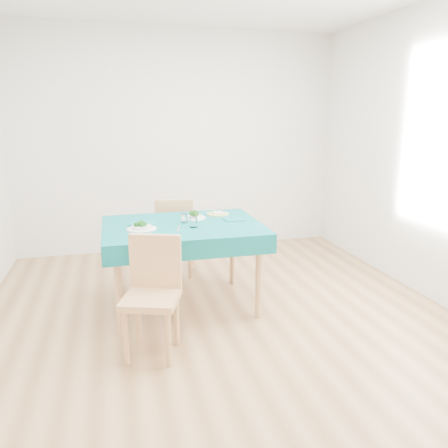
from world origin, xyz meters
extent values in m
cube|color=olive|center=(0.00, 0.00, -0.01)|extent=(4.00, 4.50, 0.02)
cube|color=silver|center=(0.00, 2.25, 1.35)|extent=(4.00, 0.02, 2.70)
cube|color=silver|center=(0.00, -2.25, 1.35)|extent=(4.00, 0.02, 2.70)
cube|color=silver|center=(2.00, 0.00, 1.35)|extent=(0.02, 4.50, 2.70)
cube|color=#085A5B|center=(-0.26, 0.44, 0.38)|extent=(1.35, 1.03, 0.76)
cube|color=tan|center=(-0.62, -0.34, 0.47)|extent=(0.49, 0.51, 0.94)
cube|color=tan|center=(-0.20, 1.28, 0.48)|extent=(0.48, 0.51, 0.97)
cube|color=silver|center=(-0.61, 0.34, 0.76)|extent=(0.09, 0.18, 0.00)
cube|color=silver|center=(-0.32, 0.29, 0.76)|extent=(0.06, 0.20, 0.00)
cube|color=silver|center=(-0.19, 0.57, 0.76)|extent=(0.07, 0.18, 0.00)
cube|color=silver|center=(0.21, 0.47, 0.76)|extent=(0.07, 0.23, 0.00)
cube|color=#0C6465|center=(-0.60, 0.53, 0.76)|extent=(0.25, 0.20, 0.01)
cube|color=#0C6465|center=(0.22, 0.48, 0.76)|extent=(0.19, 0.13, 0.01)
cylinder|color=white|center=(-0.23, 0.49, 0.80)|extent=(0.06, 0.06, 0.08)
cylinder|color=white|center=(-0.19, 0.32, 0.80)|extent=(0.07, 0.07, 0.09)
cylinder|color=#ABBC5B|center=(0.13, 0.74, 0.76)|extent=(0.22, 0.22, 0.01)
cube|color=beige|center=(0.13, 0.74, 0.78)|extent=(0.10, 0.10, 0.01)
camera|label=1|loc=(-0.83, -3.22, 1.67)|focal=35.00mm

